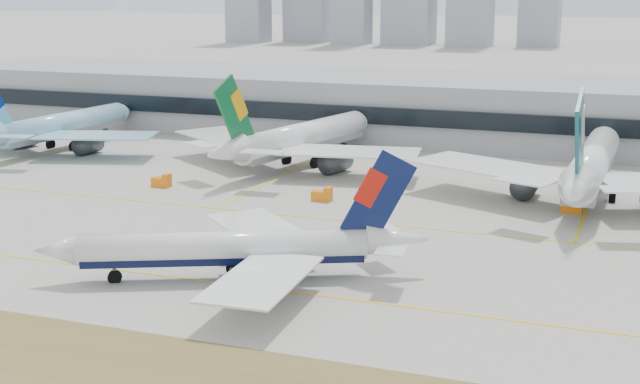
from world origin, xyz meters
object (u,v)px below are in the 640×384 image
at_px(widebody_korean, 58,127).
at_px(widebody_eva, 298,140).
at_px(widebody_cathay, 591,167).
at_px(terminal, 465,109).
at_px(taxiing_airliner, 238,249).

height_order(widebody_korean, widebody_eva, widebody_eva).
xyz_separation_m(widebody_korean, widebody_cathay, (119.31, -9.03, 0.79)).
height_order(widebody_korean, terminal, widebody_korean).
relative_size(widebody_cathay, terminal, 0.23).
distance_m(widebody_korean, widebody_cathay, 119.65).
relative_size(widebody_eva, terminal, 0.21).
distance_m(widebody_eva, widebody_cathay, 60.98).
bearing_deg(widebody_cathay, widebody_korean, 87.32).
relative_size(taxiing_airliner, widebody_eva, 0.81).
relative_size(widebody_korean, terminal, 0.20).
xyz_separation_m(widebody_korean, widebody_eva, (59.27, 1.65, 0.39)).
relative_size(widebody_eva, widebody_cathay, 0.91).
bearing_deg(widebody_cathay, taxiing_airliner, 148.40).
distance_m(widebody_korean, widebody_eva, 59.29).
distance_m(taxiing_airliner, widebody_eva, 74.20).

